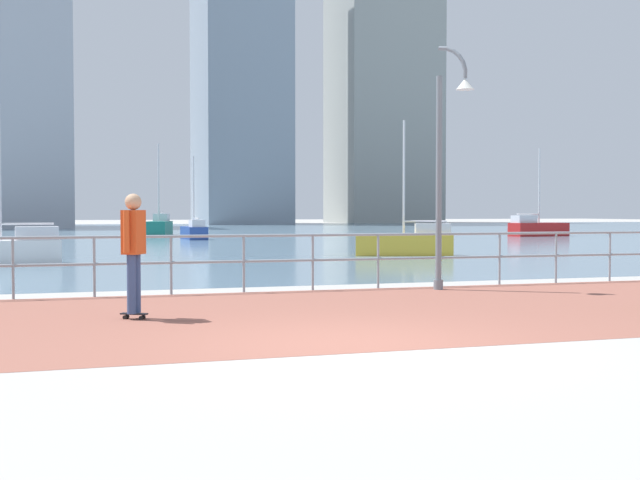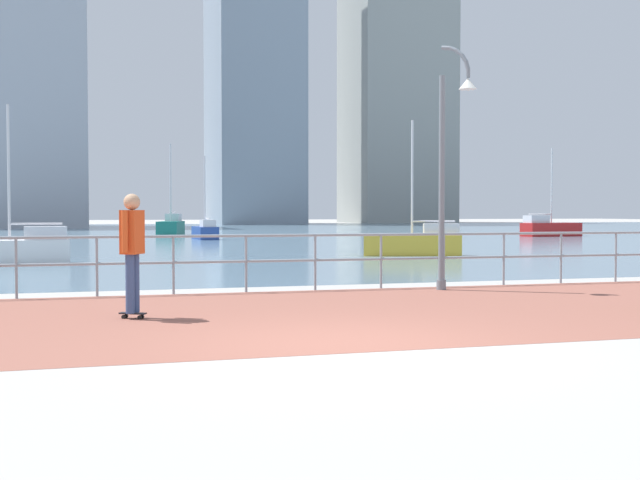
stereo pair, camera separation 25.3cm
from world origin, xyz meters
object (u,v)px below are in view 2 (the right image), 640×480
at_px(skateboarder, 132,243).
at_px(sailboat_red, 14,249).
at_px(lamppost, 450,155).
at_px(sailboat_yellow, 205,231).
at_px(sailboat_gray, 549,228).
at_px(sailboat_blue, 171,226).
at_px(sailboat_navy, 416,243).

distance_m(skateboarder, sailboat_red, 13.76).
xyz_separation_m(lamppost, sailboat_yellow, (-0.57, 30.98, -2.25)).
bearing_deg(sailboat_gray, sailboat_red, -147.37).
bearing_deg(sailboat_blue, sailboat_yellow, -83.11).
bearing_deg(sailboat_navy, lamppost, -109.92).
xyz_separation_m(sailboat_yellow, sailboat_gray, (21.94, -0.63, 0.09)).
height_order(lamppost, sailboat_yellow, lamppost).
relative_size(skateboarder, sailboat_navy, 0.38).
distance_m(skateboarder, sailboat_yellow, 34.08).
xyz_separation_m(sailboat_red, sailboat_blue, (7.44, 28.98, 0.13)).
height_order(sailboat_red, sailboat_yellow, sailboat_red).
height_order(skateboarder, sailboat_navy, sailboat_navy).
relative_size(sailboat_yellow, sailboat_navy, 0.98).
distance_m(lamppost, sailboat_yellow, 31.07).
bearing_deg(skateboarder, lamppost, 22.43).
bearing_deg(lamppost, sailboat_blue, 92.36).
xyz_separation_m(lamppost, sailboat_navy, (4.34, 11.96, -2.24)).
relative_size(sailboat_blue, sailboat_navy, 1.26).
relative_size(sailboat_red, sailboat_yellow, 1.00).
distance_m(skateboarder, sailboat_gray, 43.04).
relative_size(sailboat_red, sailboat_gray, 0.84).
relative_size(lamppost, sailboat_yellow, 1.03).
distance_m(skateboarder, sailboat_navy, 18.05).
relative_size(lamppost, sailboat_navy, 1.01).
xyz_separation_m(lamppost, sailboat_blue, (-1.64, 39.84, -2.11)).
xyz_separation_m(sailboat_yellow, sailboat_navy, (4.91, -19.02, 0.01)).
bearing_deg(sailboat_red, sailboat_navy, 4.71).
height_order(sailboat_yellow, sailboat_blue, sailboat_blue).
bearing_deg(sailboat_red, sailboat_blue, 75.60).
relative_size(sailboat_yellow, sailboat_blue, 0.77).
bearing_deg(lamppost, sailboat_red, 129.92).
bearing_deg(sailboat_yellow, sailboat_navy, -75.53).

